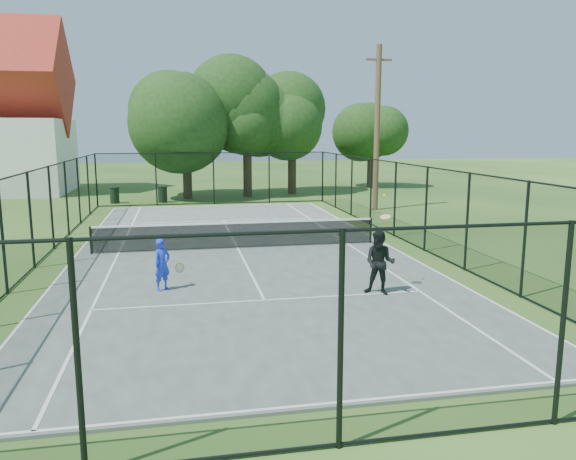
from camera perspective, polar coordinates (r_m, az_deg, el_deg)
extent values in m
plane|color=#294E1A|center=(20.20, -5.14, -2.02)|extent=(120.00, 120.00, 0.00)
cube|color=#4C5951|center=(20.20, -5.14, -1.93)|extent=(11.00, 24.00, 0.06)
cylinder|color=black|center=(20.22, -19.40, -1.00)|extent=(0.08, 0.08, 0.95)
cylinder|color=black|center=(21.19, 8.41, -0.05)|extent=(0.08, 0.08, 0.95)
cube|color=black|center=(20.10, -5.16, -0.53)|extent=(10.00, 0.03, 0.88)
cube|color=white|center=(20.02, -5.18, 0.73)|extent=(10.00, 0.05, 0.06)
cylinder|color=#332114|center=(35.93, -10.21, 5.89)|extent=(0.56, 0.56, 3.42)
sphere|color=#173210|center=(35.85, -10.37, 11.09)|extent=(6.18, 6.18, 6.18)
cylinder|color=#332114|center=(36.46, -4.13, 5.94)|extent=(0.56, 0.56, 3.25)
sphere|color=#173210|center=(36.37, -4.20, 10.78)|extent=(5.82, 5.82, 5.82)
cylinder|color=#332114|center=(38.11, 0.41, 6.53)|extent=(0.56, 0.56, 3.76)
sphere|color=#173210|center=(38.06, 0.42, 11.61)|extent=(5.97, 5.97, 5.97)
cylinder|color=#332114|center=(42.94, 8.41, 5.99)|extent=(0.56, 0.56, 2.53)
sphere|color=#173210|center=(42.85, 8.49, 9.15)|extent=(4.41, 4.41, 4.41)
cylinder|color=black|center=(34.60, -17.21, 3.36)|extent=(0.54, 0.54, 0.91)
cylinder|color=black|center=(34.55, -17.25, 4.14)|extent=(0.58, 0.58, 0.05)
cylinder|color=black|center=(34.26, -12.63, 3.51)|extent=(0.54, 0.54, 0.92)
cylinder|color=black|center=(34.21, -12.66, 4.31)|extent=(0.58, 0.58, 0.05)
cylinder|color=#4C3823|center=(30.49, 9.03, 10.10)|extent=(0.30, 0.30, 8.62)
cube|color=#4C3823|center=(30.71, 9.22, 16.71)|extent=(1.40, 0.10, 0.10)
imported|color=#1C35F3|center=(15.09, -12.66, -3.45)|extent=(0.59, 0.58, 1.38)
torus|color=gold|center=(15.26, -10.94, -3.77)|extent=(0.27, 0.18, 0.29)
cylinder|color=silver|center=(15.26, -10.94, -3.77)|extent=(0.23, 0.15, 0.25)
imported|color=black|center=(14.53, 9.31, -3.31)|extent=(1.01, 0.95, 1.65)
torus|color=gold|center=(14.73, 9.87, 1.32)|extent=(0.30, 0.28, 0.14)
cylinder|color=silver|center=(14.73, 9.87, 1.32)|extent=(0.26, 0.24, 0.11)
sphere|color=#CCE526|center=(14.86, 9.78, 3.49)|extent=(0.07, 0.07, 0.07)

